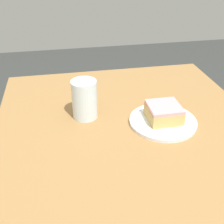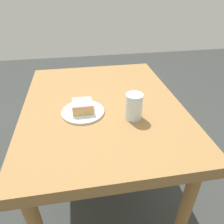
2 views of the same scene
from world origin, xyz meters
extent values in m
plane|color=#323532|center=(0.00, 0.00, 0.00)|extent=(6.00, 6.00, 0.00)
cube|color=olive|center=(0.00, 0.00, 0.72)|extent=(0.99, 0.77, 0.05)
cylinder|color=#9E6E38|center=(-0.40, -0.33, 0.35)|extent=(0.06, 0.06, 0.70)
cylinder|color=#9E6E38|center=(0.40, -0.33, 0.35)|extent=(0.06, 0.06, 0.70)
cylinder|color=#9E6E38|center=(0.40, 0.33, 0.35)|extent=(0.06, 0.06, 0.70)
cylinder|color=white|center=(-0.08, 0.10, 0.75)|extent=(0.20, 0.20, 0.01)
cube|color=white|center=(-0.08, 0.10, 0.76)|extent=(0.11, 0.11, 0.00)
cube|color=tan|center=(-0.08, 0.10, 0.78)|extent=(0.09, 0.09, 0.04)
cube|color=pink|center=(-0.08, 0.10, 0.80)|extent=(0.09, 0.09, 0.01)
cylinder|color=tan|center=(-0.08, 0.10, 0.81)|extent=(0.02, 0.02, 0.00)
cylinder|color=silver|center=(-0.16, -0.12, 0.81)|extent=(0.08, 0.08, 0.12)
camera|label=1|loc=(0.57, -0.18, 1.21)|focal=45.16mm
camera|label=2|loc=(-0.91, 0.10, 1.29)|focal=33.81mm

